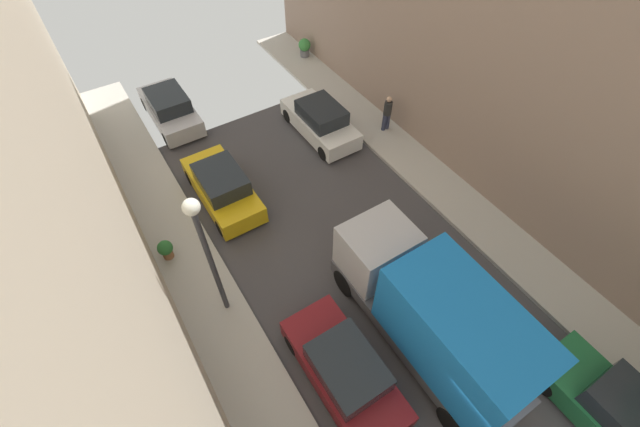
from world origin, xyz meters
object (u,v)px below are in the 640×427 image
Objects in this scene: potted_plant_3 at (305,47)px; parked_car_left_3 at (345,371)px; delivery_truck at (434,315)px; potted_plant_2 at (166,249)px; pedestrian at (387,112)px; parked_car_right_2 at (320,121)px; lamp_post at (205,245)px; parked_car_left_5 at (170,109)px; parked_car_left_4 at (222,187)px; parked_car_right_1 at (621,416)px.

parked_car_left_3 is at bearing -117.46° from potted_plant_3.
delivery_truck is 8.41× the size of potted_plant_2.
parked_car_right_2 is at bearing 150.75° from pedestrian.
lamp_post reaches higher than potted_plant_3.
parked_car_left_5 is 10.92m from lamp_post.
parked_car_left_3 is at bearing -64.05° from lamp_post.
potted_plant_2 is (-2.83, -1.56, -0.13)m from parked_car_left_4.
pedestrian is (8.01, -5.98, 0.35)m from parked_car_left_5.
delivery_truck is at bearing -104.94° from parked_car_right_2.
delivery_truck reaches higher than parked_car_right_1.
lamp_post is (0.93, -2.88, 2.96)m from potted_plant_2.
parked_car_right_2 is at bearing -39.91° from parked_car_left_5.
parked_car_left_4 is 3.23m from potted_plant_2.
potted_plant_2 is (-2.83, -7.50, -0.13)m from parked_car_left_5.
parked_car_left_4 and parked_car_right_1 have the same top height.
parked_car_left_3 is 7.35m from potted_plant_2.
parked_car_right_2 is 5.35× the size of potted_plant_2.
delivery_truck is 9.11m from potted_plant_2.
parked_car_left_3 is 2.44× the size of pedestrian.
potted_plant_3 is 15.88m from lamp_post.
potted_plant_3 is (8.21, 1.53, -0.03)m from parked_car_left_5.
parked_car_left_4 and parked_car_left_5 have the same top height.
parked_car_right_1 is 2.44× the size of pedestrian.
potted_plant_2 is 4.23m from lamp_post.
parked_car_left_4 reaches higher than potted_plant_3.
pedestrian is at bearing -36.73° from parked_car_left_5.
lamp_post is (-1.90, -10.37, 2.83)m from parked_car_left_5.
parked_car_left_3 is 5.35× the size of potted_plant_2.
potted_plant_2 is (-8.23, 11.59, -0.13)m from parked_car_right_1.
potted_plant_2 is at bearing -140.73° from potted_plant_3.
parked_car_right_2 is 4.28× the size of potted_plant_3.
parked_car_right_1 is 1.00× the size of parked_car_right_2.
delivery_truck reaches higher than pedestrian.
potted_plant_2 is (-8.23, -2.98, -0.13)m from parked_car_right_2.
parked_car_left_3 is 8.34m from parked_car_left_4.
parked_car_left_4 is 1.00× the size of parked_car_right_2.
parked_car_left_5 is 14.92m from delivery_truck.
lamp_post is at bearing -141.26° from parked_car_right_2.
parked_car_right_1 is 0.82× the size of lamp_post.
potted_plant_3 is at bearing 39.27° from potted_plant_2.
parked_car_left_5 is 7.04m from parked_car_right_2.
parked_car_left_4 is 1.00× the size of parked_car_left_5.
parked_car_left_5 is at bearing 90.00° from parked_car_left_4.
parked_car_right_2 is 8.76m from potted_plant_2.
parked_car_left_4 is 11.11m from potted_plant_3.
parked_car_left_3 reaches higher than potted_plant_3.
potted_plant_3 is at bearing 82.23° from parked_car_right_1.
pedestrian reaches higher than parked_car_left_4.
parked_car_right_1 is 20.81m from potted_plant_3.
parked_car_left_3 is at bearing -118.95° from parked_car_right_2.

